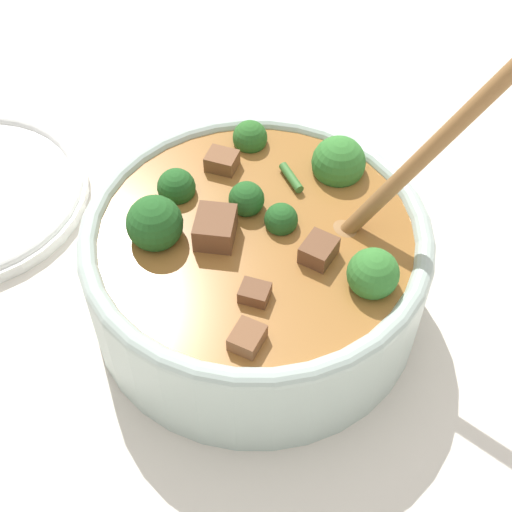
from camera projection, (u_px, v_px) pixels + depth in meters
name	position (u px, v px, depth m)	size (l,w,h in m)	color
ground_plane	(256.00, 303.00, 0.60)	(4.00, 4.00, 0.00)	silver
stew_bowl	(257.00, 259.00, 0.56)	(0.27, 0.29, 0.28)	#B2C6BC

